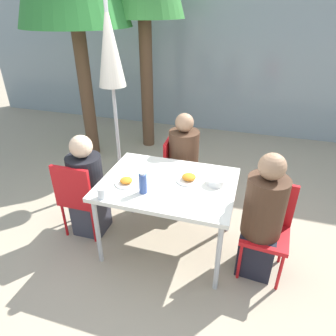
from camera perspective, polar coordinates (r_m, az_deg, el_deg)
name	(u,v)px	position (r m, az deg, el deg)	size (l,w,h in m)	color
ground_plane	(168,244)	(3.23, 0.00, -14.26)	(24.00, 24.00, 0.00)	tan
building_facade	(225,48)	(5.79, 10.78, 21.49)	(10.00, 0.20, 3.00)	#89999E
dining_table	(168,188)	(2.80, 0.00, -3.79)	(1.23, 0.92, 0.76)	silver
chair_left	(79,194)	(3.18, -16.53, -4.79)	(0.40, 0.40, 0.86)	red
person_left	(87,189)	(3.20, -15.09, -3.88)	(0.35, 0.35, 1.12)	#383842
chair_right	(268,222)	(2.84, 18.44, -9.75)	(0.43, 0.43, 0.86)	red
person_right	(262,220)	(2.73, 17.46, -9.46)	(0.34, 0.34, 1.21)	black
chair_far	(177,167)	(3.55, 1.80, 0.25)	(0.42, 0.42, 0.86)	red
person_far	(183,166)	(3.47, 2.92, 0.47)	(0.34, 0.34, 1.18)	black
closed_umbrella	(110,58)	(3.71, -10.91, 19.92)	(0.36, 0.36, 2.25)	#333333
plate_0	(189,178)	(2.78, 3.98, -1.99)	(0.23, 0.23, 0.07)	white
plate_1	(126,182)	(2.75, -7.94, -2.62)	(0.21, 0.21, 0.06)	white
bottle	(143,183)	(2.58, -4.80, -2.88)	(0.07, 0.07, 0.20)	#334C8E
drinking_cup	(102,193)	(2.59, -12.46, -4.63)	(0.08, 0.08, 0.10)	white
salad_bowl	(216,181)	(2.75, 9.08, -2.47)	(0.17, 0.17, 0.06)	white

